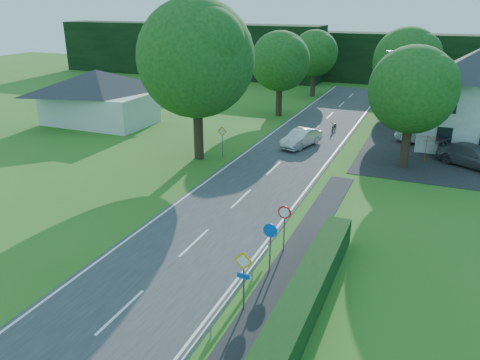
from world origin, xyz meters
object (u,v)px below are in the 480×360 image
at_px(streetlight, 407,100).
at_px(moving_car, 301,138).
at_px(motorcycle, 334,126).
at_px(parked_car_silver_a, 427,136).
at_px(parked_car_grey, 474,156).
at_px(parasol, 426,149).

distance_m(streetlight, moving_car, 8.60).
distance_m(streetlight, motorcycle, 9.32).
xyz_separation_m(parked_car_silver_a, parked_car_grey, (3.35, -4.36, -0.04)).
bearing_deg(parked_car_grey, parked_car_silver_a, 66.66).
relative_size(motorcycle, parked_car_grey, 0.35).
relative_size(moving_car, parked_car_grey, 0.82).
distance_m(streetlight, parked_car_grey, 6.26).
relative_size(parked_car_grey, parasol, 2.26).
bearing_deg(moving_car, parked_car_silver_a, 41.41).
distance_m(parked_car_silver_a, parasol, 4.88).
bearing_deg(parasol, streetlight, 164.51).
height_order(parked_car_grey, parasol, parasol).
xyz_separation_m(motorcycle, parked_car_grey, (11.34, -5.67, 0.28)).
bearing_deg(streetlight, motorcycle, 137.81).
bearing_deg(parked_car_silver_a, motorcycle, 98.84).
height_order(parked_car_silver_a, parasol, parasol).
relative_size(parked_car_silver_a, parked_car_grey, 0.93).
height_order(streetlight, moving_car, streetlight).
distance_m(motorcycle, parasol, 10.17).
bearing_deg(motorcycle, moving_car, -105.62).
height_order(parked_car_silver_a, parked_car_grey, parked_car_silver_a).
bearing_deg(motorcycle, parasol, -38.45).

